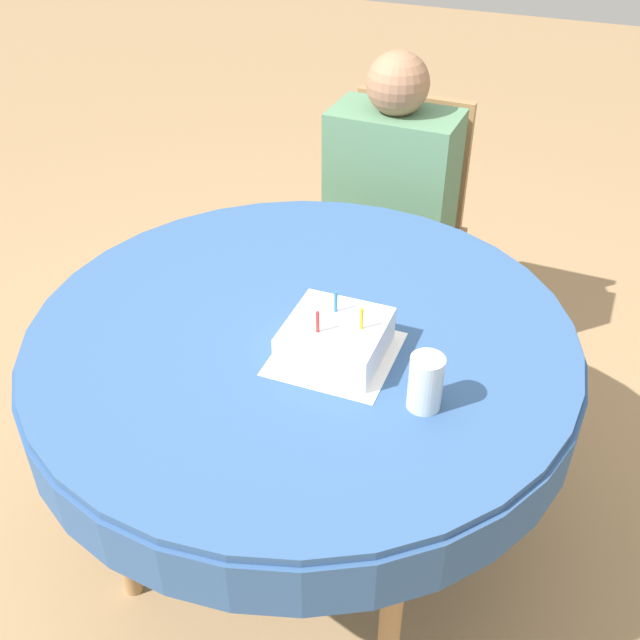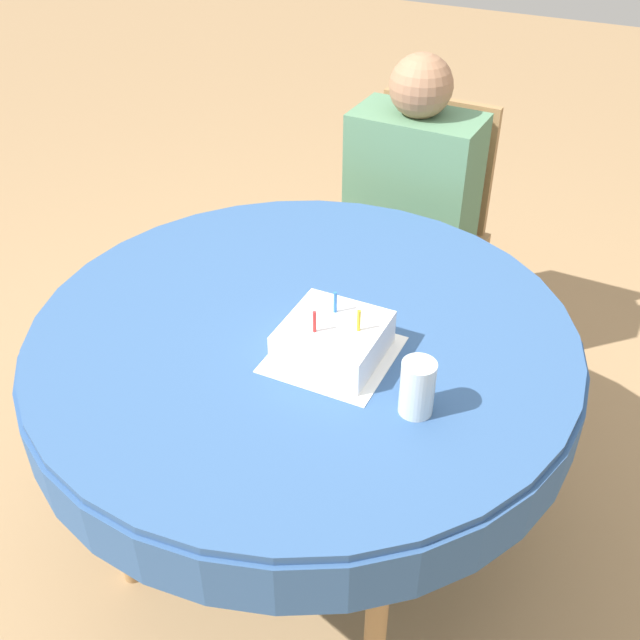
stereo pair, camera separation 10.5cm
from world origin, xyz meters
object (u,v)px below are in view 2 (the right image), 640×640
at_px(chair, 417,227).
at_px(birthday_cake, 333,339).
at_px(drinking_glass, 417,388).
at_px(person, 410,191).

bearing_deg(chair, birthday_cake, -79.42).
bearing_deg(chair, drinking_glass, -69.35).
distance_m(chair, birthday_cake, 1.10).
bearing_deg(drinking_glass, birthday_cake, 158.08).
bearing_deg(birthday_cake, person, 99.70).
relative_size(person, drinking_glass, 9.04).
xyz_separation_m(person, birthday_cake, (0.16, -0.95, 0.10)).
distance_m(person, birthday_cake, 0.97).
xyz_separation_m(birthday_cake, drinking_glass, (0.23, -0.09, 0.02)).
distance_m(person, drinking_glass, 1.12).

